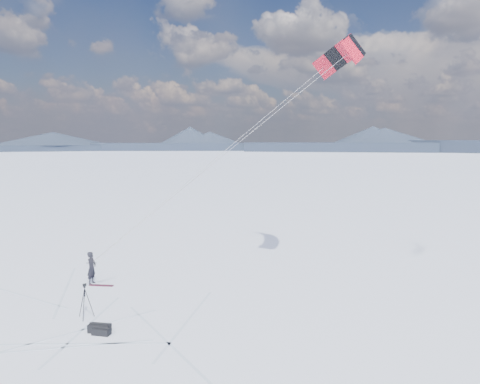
# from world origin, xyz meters

# --- Properties ---
(ground) EXTENTS (1800.00, 1800.00, 0.00)m
(ground) POSITION_xyz_m (0.00, 0.00, 0.00)
(ground) COLOR white
(horizon_hills) EXTENTS (704.00, 704.42, 9.38)m
(horizon_hills) POSITION_xyz_m (-0.00, -0.00, 3.97)
(horizon_hills) COLOR black
(horizon_hills) RESTS_ON ground
(snow_tracks) EXTENTS (17.62, 14.39, 0.01)m
(snow_tracks) POSITION_xyz_m (-0.41, -0.64, 0.00)
(snow_tracks) COLOR #ABB9D1
(snow_tracks) RESTS_ON ground
(snowkiter) EXTENTS (0.48, 0.68, 1.78)m
(snowkiter) POSITION_xyz_m (-0.68, 3.83, 0.00)
(snowkiter) COLOR black
(snowkiter) RESTS_ON ground
(snowboard) EXTENTS (1.33, 0.29, 0.04)m
(snowboard) POSITION_xyz_m (-0.04, 3.52, 0.02)
(snowboard) COLOR maroon
(snowboard) RESTS_ON ground
(tripod) EXTENTS (0.70, 0.65, 1.56)m
(tripod) POSITION_xyz_m (1.01, -1.00, 1.00)
(tripod) COLOR black
(tripod) RESTS_ON ground
(gear_bag_a) EXTENTS (0.91, 0.49, 0.39)m
(gear_bag_a) POSITION_xyz_m (2.21, -2.43, 0.17)
(gear_bag_a) COLOR black
(gear_bag_a) RESTS_ON ground
(gear_bag_b) EXTENTS (0.77, 0.45, 0.33)m
(gear_bag_b) POSITION_xyz_m (2.38, -2.67, 0.14)
(gear_bag_b) COLOR black
(gear_bag_b) RESTS_ON ground
(power_kite) EXTENTS (14.83, 5.98, 12.22)m
(power_kite) POSITION_xyz_m (12.84, 6.03, 12.42)
(power_kite) COLOR red
(power_kite) RESTS_ON ground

